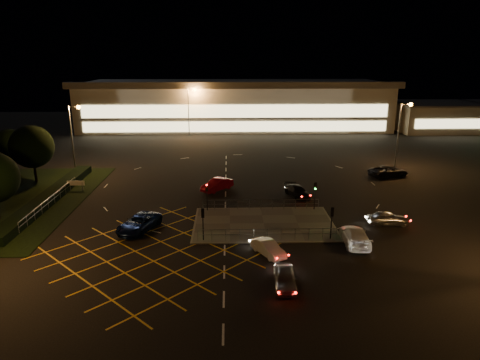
{
  "coord_description": "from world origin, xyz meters",
  "views": [
    {
      "loc": [
        -1.57,
        -42.97,
        16.83
      ],
      "look_at": [
        -0.2,
        7.46,
        2.0
      ],
      "focal_mm": 32.0,
      "sensor_mm": 36.0,
      "label": 1
    }
  ],
  "objects_px": {
    "signal_sw": "(203,217)",
    "car_right_silver": "(388,218)",
    "car_queue_white": "(268,248)",
    "car_approach_white": "(355,236)",
    "signal_se": "(332,216)",
    "signal_nw": "(207,191)",
    "car_near_silver": "(285,278)",
    "signal_ne": "(315,190)",
    "car_far_dkgrey": "(298,191)",
    "car_left_blue": "(139,223)",
    "car_east_grey": "(388,171)",
    "car_circ_red": "(217,185)"
  },
  "relations": [
    {
      "from": "signal_sw",
      "to": "car_right_silver",
      "type": "distance_m",
      "value": 19.1
    },
    {
      "from": "car_queue_white",
      "to": "car_right_silver",
      "type": "xyz_separation_m",
      "value": [
        12.88,
        6.48,
        0.1
      ]
    },
    {
      "from": "car_queue_white",
      "to": "car_approach_white",
      "type": "bearing_deg",
      "value": -15.62
    },
    {
      "from": "signal_se",
      "to": "signal_nw",
      "type": "height_order",
      "value": "same"
    },
    {
      "from": "car_near_silver",
      "to": "car_queue_white",
      "type": "xyz_separation_m",
      "value": [
        -0.76,
        5.32,
        -0.07
      ]
    },
    {
      "from": "car_right_silver",
      "to": "car_approach_white",
      "type": "xyz_separation_m",
      "value": [
        -4.67,
        -4.42,
        0.06
      ]
    },
    {
      "from": "signal_ne",
      "to": "car_right_silver",
      "type": "bearing_deg",
      "value": -33.91
    },
    {
      "from": "signal_nw",
      "to": "car_right_silver",
      "type": "xyz_separation_m",
      "value": [
        18.71,
        -4.51,
        -1.65
      ]
    },
    {
      "from": "signal_ne",
      "to": "car_far_dkgrey",
      "type": "relative_size",
      "value": 0.7
    },
    {
      "from": "car_far_dkgrey",
      "to": "signal_ne",
      "type": "bearing_deg",
      "value": -97.1
    },
    {
      "from": "signal_nw",
      "to": "car_near_silver",
      "type": "height_order",
      "value": "signal_nw"
    },
    {
      "from": "signal_se",
      "to": "car_approach_white",
      "type": "height_order",
      "value": "signal_se"
    },
    {
      "from": "car_near_silver",
      "to": "car_right_silver",
      "type": "height_order",
      "value": "car_right_silver"
    },
    {
      "from": "car_right_silver",
      "to": "car_far_dkgrey",
      "type": "bearing_deg",
      "value": 40.89
    },
    {
      "from": "signal_se",
      "to": "car_left_blue",
      "type": "distance_m",
      "value": 18.79
    },
    {
      "from": "signal_ne",
      "to": "car_east_grey",
      "type": "bearing_deg",
      "value": 45.35
    },
    {
      "from": "car_far_dkgrey",
      "to": "car_circ_red",
      "type": "relative_size",
      "value": 0.97
    },
    {
      "from": "car_near_silver",
      "to": "car_left_blue",
      "type": "bearing_deg",
      "value": 142.96
    },
    {
      "from": "signal_ne",
      "to": "signal_se",
      "type": "bearing_deg",
      "value": -90.0
    },
    {
      "from": "car_east_grey",
      "to": "car_approach_white",
      "type": "relative_size",
      "value": 1.05
    },
    {
      "from": "signal_sw",
      "to": "signal_ne",
      "type": "height_order",
      "value": "same"
    },
    {
      "from": "car_queue_white",
      "to": "car_far_dkgrey",
      "type": "bearing_deg",
      "value": 42.68
    },
    {
      "from": "signal_nw",
      "to": "car_left_blue",
      "type": "relative_size",
      "value": 0.57
    },
    {
      "from": "car_queue_white",
      "to": "car_right_silver",
      "type": "bearing_deg",
      "value": -2.97
    },
    {
      "from": "signal_sw",
      "to": "car_approach_white",
      "type": "relative_size",
      "value": 0.59
    },
    {
      "from": "car_far_dkgrey",
      "to": "car_circ_red",
      "type": "height_order",
      "value": "car_circ_red"
    },
    {
      "from": "signal_se",
      "to": "signal_ne",
      "type": "height_order",
      "value": "same"
    },
    {
      "from": "signal_sw",
      "to": "car_circ_red",
      "type": "bearing_deg",
      "value": -93.32
    },
    {
      "from": "car_left_blue",
      "to": "car_approach_white",
      "type": "height_order",
      "value": "car_approach_white"
    },
    {
      "from": "car_far_dkgrey",
      "to": "signal_nw",
      "type": "bearing_deg",
      "value": -175.86
    },
    {
      "from": "car_circ_red",
      "to": "car_near_silver",
      "type": "bearing_deg",
      "value": -34.36
    },
    {
      "from": "car_queue_white",
      "to": "signal_se",
      "type": "bearing_deg",
      "value": -3.7
    },
    {
      "from": "car_near_silver",
      "to": "car_far_dkgrey",
      "type": "distance_m",
      "value": 21.62
    },
    {
      "from": "car_queue_white",
      "to": "car_circ_red",
      "type": "distance_m",
      "value": 19.25
    },
    {
      "from": "car_east_grey",
      "to": "car_queue_white",
      "type": "bearing_deg",
      "value": 126.26
    },
    {
      "from": "signal_se",
      "to": "car_left_blue",
      "type": "height_order",
      "value": "signal_se"
    },
    {
      "from": "signal_ne",
      "to": "car_near_silver",
      "type": "height_order",
      "value": "signal_ne"
    },
    {
      "from": "signal_ne",
      "to": "car_left_blue",
      "type": "xyz_separation_m",
      "value": [
        -18.52,
        -5.26,
        -1.6
      ]
    },
    {
      "from": "signal_se",
      "to": "car_circ_red",
      "type": "height_order",
      "value": "signal_se"
    },
    {
      "from": "signal_se",
      "to": "signal_ne",
      "type": "relative_size",
      "value": 1.0
    },
    {
      "from": "signal_sw",
      "to": "signal_se",
      "type": "xyz_separation_m",
      "value": [
        12.0,
        0.0,
        0.0
      ]
    },
    {
      "from": "signal_se",
      "to": "car_far_dkgrey",
      "type": "distance_m",
      "value": 13.03
    },
    {
      "from": "car_queue_white",
      "to": "car_left_blue",
      "type": "xyz_separation_m",
      "value": [
        -12.35,
        5.73,
        0.15
      ]
    },
    {
      "from": "car_queue_white",
      "to": "signal_ne",
      "type": "bearing_deg",
      "value": 31.01
    },
    {
      "from": "signal_ne",
      "to": "car_queue_white",
      "type": "relative_size",
      "value": 0.83
    },
    {
      "from": "signal_ne",
      "to": "car_queue_white",
      "type": "xyz_separation_m",
      "value": [
        -6.17,
        -10.99,
        -1.74
      ]
    },
    {
      "from": "car_queue_white",
      "to": "car_approach_white",
      "type": "relative_size",
      "value": 0.71
    },
    {
      "from": "signal_nw",
      "to": "car_near_silver",
      "type": "relative_size",
      "value": 0.78
    },
    {
      "from": "signal_sw",
      "to": "car_circ_red",
      "type": "relative_size",
      "value": 0.68
    },
    {
      "from": "car_queue_white",
      "to": "car_circ_red",
      "type": "bearing_deg",
      "value": 75.14
    }
  ]
}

